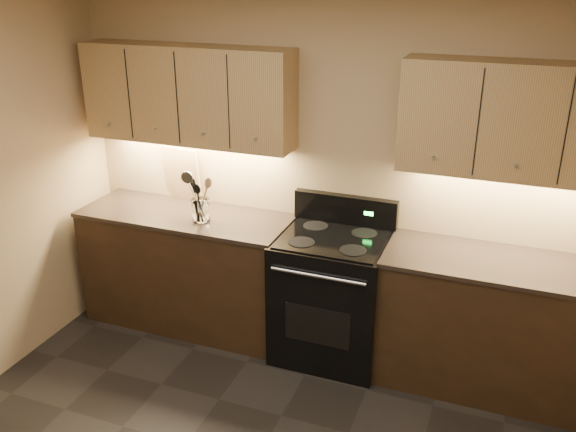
# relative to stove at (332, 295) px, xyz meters

# --- Properties ---
(wall_back) EXTENTS (4.00, 0.04, 2.60)m
(wall_back) POSITION_rel_stove_xyz_m (-0.08, 0.32, 0.82)
(wall_back) COLOR tan
(wall_back) RESTS_ON ground
(counter_left) EXTENTS (1.62, 0.62, 0.93)m
(counter_left) POSITION_rel_stove_xyz_m (-1.18, 0.02, -0.01)
(counter_left) COLOR black
(counter_left) RESTS_ON ground
(counter_right) EXTENTS (1.46, 0.62, 0.93)m
(counter_right) POSITION_rel_stove_xyz_m (1.10, 0.02, -0.01)
(counter_right) COLOR black
(counter_right) RESTS_ON ground
(stove) EXTENTS (0.76, 0.68, 1.14)m
(stove) POSITION_rel_stove_xyz_m (0.00, 0.00, 0.00)
(stove) COLOR black
(stove) RESTS_ON ground
(upper_cab_left) EXTENTS (1.60, 0.30, 0.70)m
(upper_cab_left) POSITION_rel_stove_xyz_m (-1.18, 0.17, 1.32)
(upper_cab_left) COLOR tan
(upper_cab_left) RESTS_ON wall_back
(upper_cab_right) EXTENTS (1.44, 0.30, 0.70)m
(upper_cab_right) POSITION_rel_stove_xyz_m (1.10, 0.17, 1.32)
(upper_cab_right) COLOR tan
(upper_cab_right) RESTS_ON wall_back
(outlet_plate) EXTENTS (0.08, 0.01, 0.12)m
(outlet_plate) POSITION_rel_stove_xyz_m (-1.38, 0.31, 0.64)
(outlet_plate) COLOR #B2B5BA
(outlet_plate) RESTS_ON wall_back
(utensil_crock) EXTENTS (0.17, 0.17, 0.17)m
(utensil_crock) POSITION_rel_stove_xyz_m (-1.00, -0.06, 0.53)
(utensil_crock) COLOR white
(utensil_crock) RESTS_ON counter_left
(cutting_board) EXTENTS (0.34, 0.11, 0.43)m
(cutting_board) POSITION_rel_stove_xyz_m (-1.35, 0.29, 0.66)
(cutting_board) COLOR tan
(cutting_board) RESTS_ON counter_left
(wooden_spoon) EXTENTS (0.15, 0.09, 0.32)m
(wooden_spoon) POSITION_rel_stove_xyz_m (-1.02, -0.06, 0.63)
(wooden_spoon) COLOR tan
(wooden_spoon) RESTS_ON utensil_crock
(black_spoon) EXTENTS (0.09, 0.17, 0.32)m
(black_spoon) POSITION_rel_stove_xyz_m (-1.00, -0.04, 0.62)
(black_spoon) COLOR black
(black_spoon) RESTS_ON utensil_crock
(black_turner) EXTENTS (0.15, 0.11, 0.33)m
(black_turner) POSITION_rel_stove_xyz_m (-1.00, -0.08, 0.63)
(black_turner) COLOR black
(black_turner) RESTS_ON utensil_crock
(steel_spatula) EXTENTS (0.21, 0.11, 0.36)m
(steel_spatula) POSITION_rel_stove_xyz_m (-0.96, -0.06, 0.64)
(steel_spatula) COLOR silver
(steel_spatula) RESTS_ON utensil_crock
(steel_skimmer) EXTENTS (0.21, 0.13, 0.37)m
(steel_skimmer) POSITION_rel_stove_xyz_m (-0.97, -0.08, 0.65)
(steel_skimmer) COLOR silver
(steel_skimmer) RESTS_ON utensil_crock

